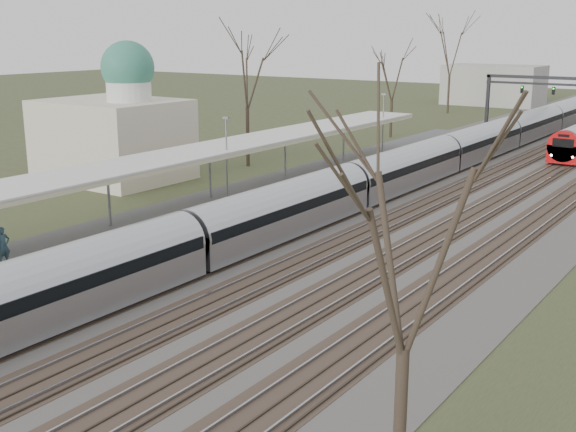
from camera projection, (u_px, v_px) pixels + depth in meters
name	position (u px, v px, depth m)	size (l,w,h in m)	color
track_bed	(479.00, 175.00, 55.95)	(24.00, 160.00, 0.22)	#474442
platform	(246.00, 196.00, 47.04)	(3.50, 69.00, 1.00)	#9E9B93
canopy	(198.00, 153.00, 42.59)	(4.10, 50.00, 3.11)	slate
dome_building	(115.00, 131.00, 53.62)	(10.00, 8.00, 10.30)	beige
tree_west_far	(247.00, 68.00, 57.92)	(5.50, 5.50, 11.33)	#2D231C
tree_east_near	(408.00, 240.00, 15.46)	(4.50, 4.50, 9.27)	#2D231C
train_near	(444.00, 155.00, 56.70)	(2.62, 90.21, 3.05)	#ACAFB6
passenger	(3.00, 246.00, 31.31)	(0.63, 0.41, 1.72)	#2D4857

